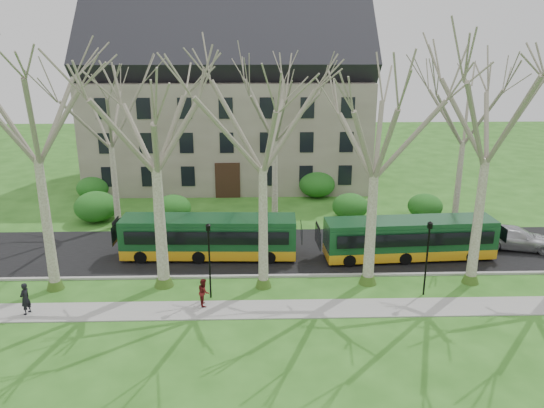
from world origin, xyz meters
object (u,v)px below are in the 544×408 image
Objects in this scene: bus_lead at (209,237)px; sedan at (515,238)px; pedestrian_a at (25,299)px; pedestrian_b at (204,292)px; bus_follow at (409,238)px.

bus_lead is 20.78m from sedan.
pedestrian_a reaches higher than sedan.
bus_lead is at bearing 146.32° from pedestrian_a.
pedestrian_a is at bearing -139.31° from bus_lead.
bus_lead is 6.55m from pedestrian_b.
bus_lead is at bearing 174.18° from bus_follow.
bus_lead is 11.51m from pedestrian_a.
pedestrian_b is at bearing 123.99° from sedan.
sedan is at bearing 4.38° from bus_lead.
sedan is at bearing 7.11° from bus_follow.
pedestrian_a is 1.14× the size of pedestrian_b.
pedestrian_a is (-8.96, -7.20, -0.54)m from bus_lead.
bus_follow is 14.10m from pedestrian_b.
pedestrian_b is (-20.50, -7.41, 0.02)m from sedan.
pedestrian_a is at bearing 119.36° from sedan.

